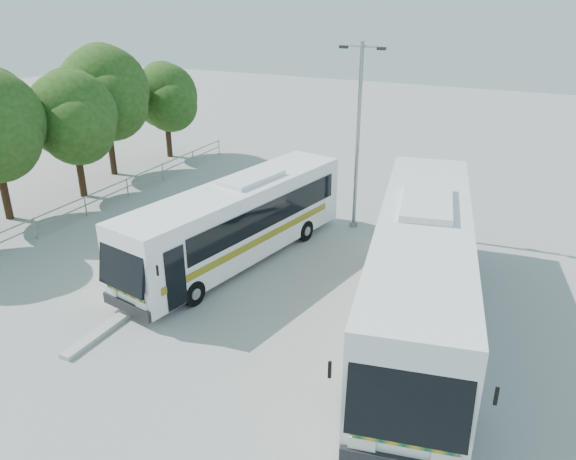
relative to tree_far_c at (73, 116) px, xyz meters
The scene contains 9 objects.
ground 13.82m from the tree_far_c, 22.81° to the right, with size 100.00×100.00×0.00m, color gray.
kerb_divider 11.12m from the tree_far_c, 17.50° to the right, with size 0.40×16.00×0.15m, color #B2B2AD.
railing 4.25m from the tree_far_c, 27.35° to the right, with size 0.06×22.00×1.00m.
tree_far_c is the anchor object (origin of this frame).
tree_far_d 3.93m from the tree_far_c, 107.83° to the left, with size 5.62×5.30×7.33m.
tree_far_e 8.22m from the tree_far_c, 93.54° to the left, with size 4.54×4.28×5.92m.
coach_main 11.82m from the tree_far_c, 15.60° to the right, with size 4.33×11.50×3.13m.
coach_adjacent 19.42m from the tree_far_c, 14.47° to the right, with size 5.19×13.75×3.74m.
lamppost 14.30m from the tree_far_c, ahead, with size 1.98×0.23×8.11m.
Camera 1 is at (9.49, -15.48, 10.04)m, focal length 35.00 mm.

